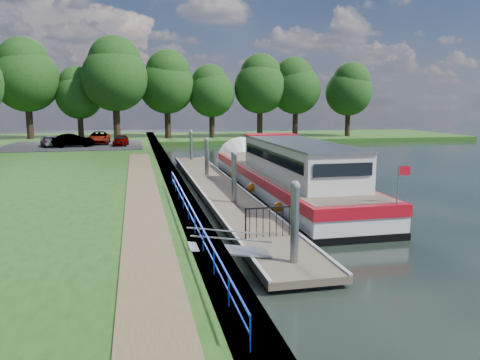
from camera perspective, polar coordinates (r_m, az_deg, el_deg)
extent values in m
plane|color=black|center=(15.35, 5.93, -10.70)|extent=(160.00, 160.00, 0.00)
cube|color=#473D2D|center=(29.14, -8.29, -0.32)|extent=(1.10, 90.00, 0.78)
cube|color=#1F4814|center=(67.91, 1.63, 5.22)|extent=(60.00, 18.00, 0.60)
cube|color=brown|center=(22.11, -11.70, -2.44)|extent=(1.60, 40.00, 0.05)
cube|color=black|center=(52.23, -19.58, 3.98)|extent=(14.00, 12.00, 0.06)
cube|color=#0C2DBF|center=(17.18, -5.95, -3.39)|extent=(0.04, 18.00, 0.04)
cube|color=#0C2DBF|center=(17.26, -5.93, -4.52)|extent=(0.03, 18.00, 0.03)
cylinder|color=#0C2DBF|center=(8.90, 1.25, -18.26)|extent=(0.04, 0.04, 0.72)
cylinder|color=#0C2DBF|center=(10.67, -1.39, -13.38)|extent=(0.04, 0.04, 0.72)
cylinder|color=#0C2DBF|center=(12.50, -3.20, -9.89)|extent=(0.04, 0.04, 0.72)
cylinder|color=#0C2DBF|center=(14.39, -4.52, -7.31)|extent=(0.04, 0.04, 0.72)
cylinder|color=#0C2DBF|center=(16.30, -5.52, -5.32)|extent=(0.04, 0.04, 0.72)
cylinder|color=#0C2DBF|center=(18.22, -6.30, -3.74)|extent=(0.04, 0.04, 0.72)
cylinder|color=#0C2DBF|center=(20.17, -6.94, -2.47)|extent=(0.04, 0.04, 0.72)
cylinder|color=#0C2DBF|center=(22.12, -7.46, -1.43)|extent=(0.04, 0.04, 0.72)
cylinder|color=#0C2DBF|center=(24.08, -7.89, -0.55)|extent=(0.04, 0.04, 0.72)
cylinder|color=#0C2DBF|center=(26.05, -8.26, 0.19)|extent=(0.04, 0.04, 0.72)
cube|color=brown|center=(27.51, -2.66, -1.04)|extent=(2.50, 30.00, 0.24)
cube|color=#9EA0A3|center=(16.23, 4.80, -9.37)|extent=(2.30, 5.00, 0.30)
cube|color=#9EA0A3|center=(23.70, -0.98, -3.30)|extent=(2.30, 5.00, 0.30)
cube|color=#9EA0A3|center=(31.43, -3.92, -0.15)|extent=(2.30, 5.00, 0.30)
cube|color=#9EA0A3|center=(39.27, -5.69, 1.74)|extent=(2.30, 5.00, 0.30)
cube|color=#9EA0A3|center=(27.71, -0.24, -0.63)|extent=(0.12, 30.00, 0.06)
cube|color=#9EA0A3|center=(27.30, -5.12, -0.82)|extent=(0.12, 30.00, 0.06)
cylinder|color=gray|center=(14.56, 6.63, -7.28)|extent=(0.26, 0.26, 3.40)
sphere|color=gray|center=(14.16, 6.76, -0.68)|extent=(0.30, 0.30, 0.30)
cylinder|color=gray|center=(23.01, -0.73, -1.01)|extent=(0.26, 0.26, 3.40)
sphere|color=gray|center=(22.76, -0.74, 3.20)|extent=(0.30, 0.30, 0.30)
cylinder|color=gray|center=(31.77, -4.08, 1.86)|extent=(0.26, 0.26, 3.40)
sphere|color=gray|center=(31.59, -4.11, 4.92)|extent=(0.30, 0.30, 0.30)
cylinder|color=gray|center=(40.63, -5.97, 3.48)|extent=(0.26, 0.26, 3.40)
sphere|color=gray|center=(40.49, -6.01, 5.88)|extent=(0.30, 0.30, 0.30)
cube|color=#A5A8AD|center=(15.16, -1.36, -8.52)|extent=(2.58, 1.00, 0.43)
cube|color=#A5A8AD|center=(14.56, -0.99, -7.21)|extent=(2.58, 0.04, 0.41)
cube|color=#A5A8AD|center=(15.47, -1.71, -6.22)|extent=(2.58, 0.04, 0.41)
cube|color=black|center=(16.84, 0.69, -5.33)|extent=(0.05, 0.05, 1.15)
cube|color=black|center=(17.33, 6.51, -4.97)|extent=(0.05, 0.05, 1.15)
cube|color=black|center=(16.94, 3.66, -3.38)|extent=(1.85, 0.05, 0.05)
cube|color=black|center=(16.87, 1.18, -5.30)|extent=(0.02, 0.02, 1.10)
cube|color=black|center=(16.93, 2.01, -5.25)|extent=(0.02, 0.02, 1.10)
cube|color=black|center=(17.00, 2.83, -5.20)|extent=(0.02, 0.02, 1.10)
cube|color=black|center=(17.06, 3.64, -5.15)|extent=(0.02, 0.02, 1.10)
cube|color=black|center=(17.13, 4.45, -5.10)|extent=(0.02, 0.02, 1.10)
cube|color=black|center=(17.21, 5.25, -5.05)|extent=(0.02, 0.02, 1.10)
cube|color=black|center=(17.28, 6.04, -5.00)|extent=(0.02, 0.02, 1.10)
cube|color=black|center=(27.39, 5.18, -1.66)|extent=(4.00, 20.00, 0.55)
cube|color=silver|center=(27.28, 5.19, -0.43)|extent=(3.96, 19.90, 0.65)
cube|color=#AC0B19|center=(27.19, 5.21, 0.74)|extent=(4.04, 20.00, 0.48)
cube|color=brown|center=(27.15, 5.22, 1.24)|extent=(3.68, 19.20, 0.04)
cone|color=silver|center=(37.22, 0.31, 2.14)|extent=(4.00, 1.50, 4.00)
cube|color=silver|center=(24.69, 7.02, 2.45)|extent=(3.00, 11.00, 1.75)
cube|color=gray|center=(24.60, 7.06, 4.57)|extent=(3.10, 11.20, 0.10)
cube|color=black|center=(24.20, 3.63, 2.95)|extent=(0.04, 10.00, 0.55)
cube|color=black|center=(25.21, 10.29, 3.08)|extent=(0.04, 10.00, 0.55)
cube|color=black|center=(29.92, 3.47, 4.19)|extent=(2.60, 0.04, 0.55)
cube|color=black|center=(19.56, 12.48, 1.21)|extent=(2.60, 0.04, 0.55)
cube|color=#AC0B19|center=(29.53, 3.67, 5.58)|extent=(3.20, 1.60, 0.06)
cylinder|color=gray|center=(18.89, 18.67, -0.58)|extent=(0.05, 0.05, 1.50)
cube|color=#AC0B19|center=(18.94, 19.41, 1.09)|extent=(0.50, 0.02, 0.35)
sphere|color=#CC640B|center=(21.03, 4.67, -3.29)|extent=(0.44, 0.44, 0.44)
sphere|color=#CC640B|center=(25.75, 1.38, -0.91)|extent=(0.44, 0.44, 0.44)
sphere|color=#CC640B|center=(30.56, -0.88, 0.73)|extent=(0.44, 0.44, 0.44)
imported|color=#594C47|center=(20.70, 7.44, 1.11)|extent=(0.59, 0.73, 1.72)
cylinder|color=#332316|center=(64.36, -24.26, 6.32)|extent=(0.83, 0.83, 4.21)
sphere|color=#143710|center=(64.37, -24.58, 11.09)|extent=(7.95, 7.95, 7.95)
sphere|color=#143710|center=(64.63, -24.88, 12.83)|extent=(6.31, 6.31, 6.31)
cylinder|color=#332316|center=(63.97, -18.84, 6.13)|extent=(0.70, 0.70, 3.10)
sphere|color=#143710|center=(63.89, -19.03, 9.67)|extent=(5.85, 5.85, 5.85)
sphere|color=#143710|center=(64.11, -19.24, 10.97)|extent=(4.65, 4.65, 4.65)
cylinder|color=#332316|center=(61.10, -14.79, 6.75)|extent=(0.84, 0.84, 4.29)
sphere|color=#143710|center=(61.12, -15.01, 11.88)|extent=(8.10, 8.10, 8.10)
sphere|color=#143710|center=(61.40, -15.04, 13.77)|extent=(6.44, 6.44, 6.44)
cylinder|color=#332316|center=(63.21, -8.80, 6.82)|extent=(0.79, 0.79, 3.83)
sphere|color=#143710|center=(63.19, -8.91, 11.26)|extent=(7.24, 7.24, 7.24)
sphere|color=#143710|center=(63.06, -8.77, 12.91)|extent=(5.75, 5.75, 5.75)
cylinder|color=#332316|center=(63.63, -3.44, 6.67)|extent=(0.72, 0.72, 3.26)
sphere|color=#143710|center=(63.57, -3.47, 10.42)|extent=(6.16, 6.16, 6.16)
sphere|color=#143710|center=(63.83, -3.70, 11.80)|extent=(4.89, 4.89, 4.89)
cylinder|color=#332316|center=(65.32, 2.43, 6.97)|extent=(0.78, 0.78, 3.77)
sphere|color=#143710|center=(65.29, 2.46, 11.21)|extent=(7.13, 7.13, 7.13)
sphere|color=#143710|center=(65.63, 2.52, 12.75)|extent=(5.66, 5.66, 5.66)
cylinder|color=#332316|center=(66.86, 6.74, 6.92)|extent=(0.77, 0.77, 3.65)
sphere|color=#143710|center=(66.82, 6.82, 10.92)|extent=(6.89, 6.89, 6.89)
sphere|color=#143710|center=(66.79, 6.55, 12.40)|extent=(5.47, 5.47, 5.47)
cylinder|color=#332316|center=(67.84, 12.97, 6.68)|extent=(0.74, 0.74, 3.41)
sphere|color=#143710|center=(67.78, 13.11, 10.36)|extent=(6.43, 6.43, 6.43)
sphere|color=#143710|center=(67.74, 13.42, 11.71)|extent=(5.11, 5.11, 5.11)
imported|color=#999999|center=(50.46, -14.32, 4.75)|extent=(1.74, 3.52, 1.15)
imported|color=#999999|center=(50.27, -19.68, 4.57)|extent=(4.23, 2.30, 1.32)
imported|color=#999999|center=(51.67, -22.19, 4.41)|extent=(2.52, 4.02, 1.09)
imported|color=#999999|center=(53.28, -16.82, 4.96)|extent=(2.24, 4.76, 1.32)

